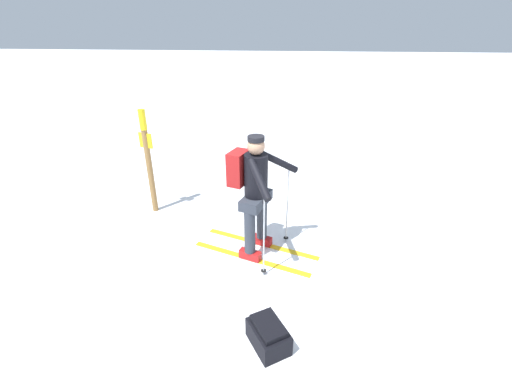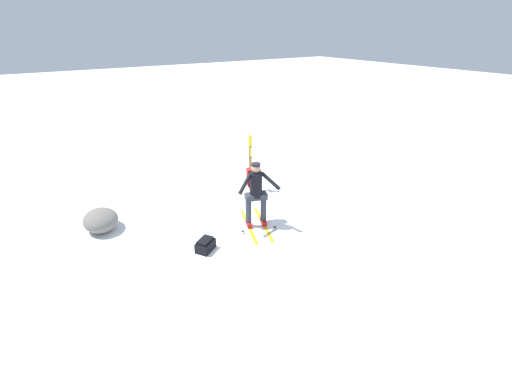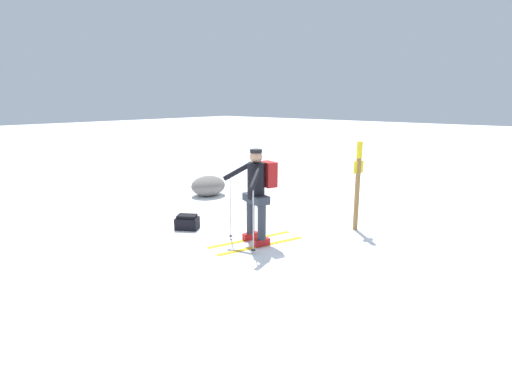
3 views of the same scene
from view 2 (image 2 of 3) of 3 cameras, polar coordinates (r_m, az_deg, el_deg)
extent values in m
plane|color=white|center=(8.78, -4.17, -5.98)|extent=(80.00, 80.00, 0.00)
cube|color=gold|center=(8.92, 1.22, -5.32)|extent=(1.68, 0.65, 0.01)
cube|color=red|center=(8.89, 1.23, -4.96)|extent=(0.32, 0.20, 0.12)
cylinder|color=#2D333D|center=(8.68, 1.25, -2.64)|extent=(0.15, 0.15, 0.70)
cube|color=gold|center=(8.84, -1.24, -5.65)|extent=(1.68, 0.65, 0.01)
cube|color=red|center=(8.80, -1.24, -5.29)|extent=(0.32, 0.20, 0.12)
cylinder|color=#2D333D|center=(8.60, -1.27, -2.95)|extent=(0.15, 0.15, 0.70)
cube|color=#2D333D|center=(8.48, 0.00, -0.71)|extent=(0.42, 0.60, 0.14)
cylinder|color=black|center=(8.34, 0.00, 1.25)|extent=(0.31, 0.31, 0.64)
sphere|color=tan|center=(8.17, 0.00, 3.99)|extent=(0.22, 0.22, 0.22)
cylinder|color=black|center=(8.13, 0.00, 4.63)|extent=(0.21, 0.21, 0.06)
cube|color=maroon|center=(8.52, -0.42, 2.52)|extent=(0.29, 0.37, 0.45)
cylinder|color=#B2B7BC|center=(8.43, 3.25, -2.68)|extent=(0.02, 0.02, 1.20)
cylinder|color=black|center=(8.70, 3.16, -5.81)|extent=(0.07, 0.07, 0.01)
cylinder|color=black|center=(8.19, 2.46, 1.84)|extent=(0.54, 0.30, 0.37)
cylinder|color=#B2B7BC|center=(8.24, -2.29, -3.36)|extent=(0.02, 0.02, 1.20)
cylinder|color=black|center=(8.52, -2.22, -6.54)|extent=(0.07, 0.07, 0.01)
cylinder|color=black|center=(8.05, -1.84, 1.39)|extent=(0.35, 0.53, 0.37)
cube|color=black|center=(7.98, -8.43, -8.86)|extent=(0.50, 0.54, 0.23)
cube|color=black|center=(7.89, -8.50, -7.98)|extent=(0.41, 0.45, 0.06)
cylinder|color=olive|center=(10.40, -0.98, 4.77)|extent=(0.10, 0.10, 1.76)
cylinder|color=yellow|center=(10.16, -1.01, 8.56)|extent=(0.11, 0.11, 0.32)
cube|color=yellow|center=(10.27, -0.99, 6.78)|extent=(0.24, 0.10, 0.24)
ellipsoid|color=slate|center=(9.40, -24.47, -4.28)|extent=(0.97, 0.83, 0.54)
camera|label=1|loc=(6.16, -30.60, 6.34)|focal=24.00mm
camera|label=3|loc=(8.92, 47.65, 3.81)|focal=28.00mm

